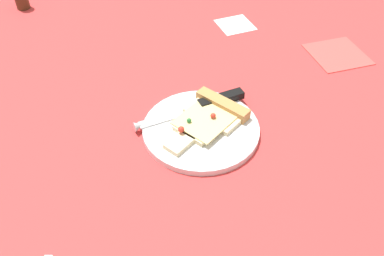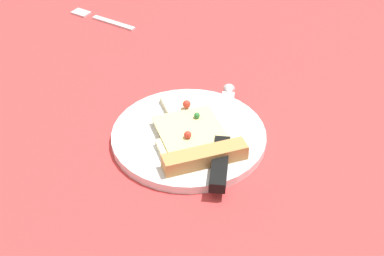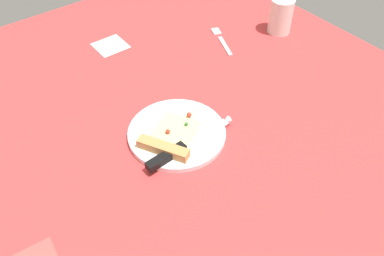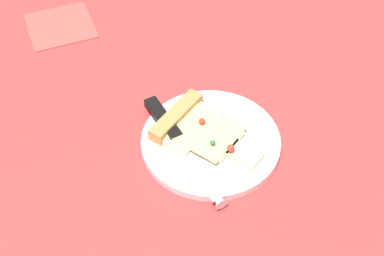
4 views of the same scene
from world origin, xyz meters
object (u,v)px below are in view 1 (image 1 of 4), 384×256
knife (201,106)px  napkin (338,54)px  plate (201,129)px  pizza_slice (209,117)px

knife → napkin: knife is taller
plate → knife: knife is taller
plate → napkin: (13.10, -41.84, -0.46)cm
pizza_slice → knife: (4.04, 0.12, -0.18)cm
plate → napkin: bearing=-72.6°
pizza_slice → napkin: size_ratio=1.46×
napkin → pizza_slice: bearing=106.7°
pizza_slice → napkin: (11.84, -39.57, -1.90)cm
pizza_slice → knife: size_ratio=0.79×
knife → napkin: 40.49cm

